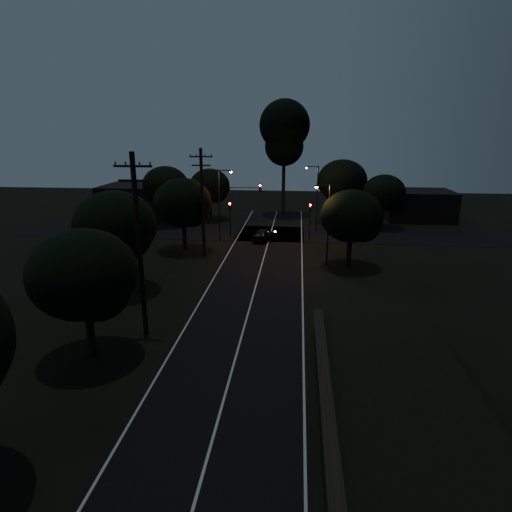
{
  "coord_description": "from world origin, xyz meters",
  "views": [
    {
      "loc": [
        3.2,
        -8.39,
        12.17
      ],
      "look_at": [
        0.0,
        24.0,
        2.5
      ],
      "focal_mm": 30.0,
      "sensor_mm": 36.0,
      "label": 1
    }
  ],
  "objects_px": {
    "utility_pole_far": "(202,201)",
    "signal_right": "(310,215)",
    "signal_left": "(230,213)",
    "streetlight_c": "(327,219)",
    "streetlight_b": "(316,194)",
    "utility_pole_mid": "(139,244)",
    "tall_pine": "(284,132)",
    "streetlight_a": "(221,200)",
    "car": "(264,235)",
    "signal_mast": "(244,200)"
  },
  "relations": [
    {
      "from": "signal_mast",
      "to": "utility_pole_mid",
      "type": "bearing_deg",
      "value": -97.04
    },
    {
      "from": "signal_left",
      "to": "utility_pole_far",
      "type": "bearing_deg",
      "value": -99.94
    },
    {
      "from": "utility_pole_mid",
      "to": "signal_right",
      "type": "height_order",
      "value": "utility_pole_mid"
    },
    {
      "from": "streetlight_b",
      "to": "streetlight_c",
      "type": "xyz_separation_m",
      "value": [
        0.52,
        -14.0,
        -0.29
      ]
    },
    {
      "from": "car",
      "to": "signal_mast",
      "type": "bearing_deg",
      "value": -11.05
    },
    {
      "from": "utility_pole_mid",
      "to": "car",
      "type": "xyz_separation_m",
      "value": [
        5.47,
        23.64,
        -5.06
      ]
    },
    {
      "from": "streetlight_a",
      "to": "streetlight_b",
      "type": "height_order",
      "value": "same"
    },
    {
      "from": "utility_pole_far",
      "to": "signal_mast",
      "type": "xyz_separation_m",
      "value": [
        3.09,
        7.99,
        -1.15
      ]
    },
    {
      "from": "signal_right",
      "to": "streetlight_a",
      "type": "xyz_separation_m",
      "value": [
        -9.91,
        -1.99,
        1.8
      ]
    },
    {
      "from": "streetlight_c",
      "to": "tall_pine",
      "type": "bearing_deg",
      "value": 100.93
    },
    {
      "from": "tall_pine",
      "to": "car",
      "type": "relative_size",
      "value": 4.07
    },
    {
      "from": "tall_pine",
      "to": "streetlight_c",
      "type": "relative_size",
      "value": 2.18
    },
    {
      "from": "signal_mast",
      "to": "streetlight_c",
      "type": "xyz_separation_m",
      "value": [
        8.74,
        -9.99,
        0.01
      ]
    },
    {
      "from": "tall_pine",
      "to": "signal_left",
      "type": "height_order",
      "value": "tall_pine"
    },
    {
      "from": "signal_left",
      "to": "streetlight_c",
      "type": "xyz_separation_m",
      "value": [
        10.43,
        -9.99,
        1.51
      ]
    },
    {
      "from": "utility_pole_far",
      "to": "streetlight_a",
      "type": "xyz_separation_m",
      "value": [
        0.69,
        6.0,
        -0.85
      ]
    },
    {
      "from": "signal_mast",
      "to": "streetlight_c",
      "type": "relative_size",
      "value": 0.83
    },
    {
      "from": "signal_mast",
      "to": "signal_left",
      "type": "bearing_deg",
      "value": -179.87
    },
    {
      "from": "signal_right",
      "to": "streetlight_c",
      "type": "distance_m",
      "value": 10.18
    },
    {
      "from": "utility_pole_mid",
      "to": "utility_pole_far",
      "type": "relative_size",
      "value": 1.05
    },
    {
      "from": "signal_left",
      "to": "streetlight_c",
      "type": "height_order",
      "value": "streetlight_c"
    },
    {
      "from": "utility_pole_mid",
      "to": "signal_left",
      "type": "xyz_separation_m",
      "value": [
        1.4,
        24.99,
        -2.9
      ]
    },
    {
      "from": "signal_left",
      "to": "streetlight_b",
      "type": "distance_m",
      "value": 10.84
    },
    {
      "from": "signal_left",
      "to": "signal_right",
      "type": "relative_size",
      "value": 1.0
    },
    {
      "from": "signal_mast",
      "to": "streetlight_c",
      "type": "height_order",
      "value": "streetlight_c"
    },
    {
      "from": "tall_pine",
      "to": "streetlight_a",
      "type": "xyz_separation_m",
      "value": [
        -6.31,
        -17.0,
        -7.15
      ]
    },
    {
      "from": "streetlight_a",
      "to": "streetlight_b",
      "type": "distance_m",
      "value": 12.19
    },
    {
      "from": "signal_left",
      "to": "signal_right",
      "type": "xyz_separation_m",
      "value": [
        9.2,
        0.0,
        0.0
      ]
    },
    {
      "from": "signal_mast",
      "to": "streetlight_b",
      "type": "xyz_separation_m",
      "value": [
        8.22,
        4.01,
        0.3
      ]
    },
    {
      "from": "streetlight_b",
      "to": "car",
      "type": "bearing_deg",
      "value": -137.45
    },
    {
      "from": "signal_right",
      "to": "utility_pole_far",
      "type": "bearing_deg",
      "value": -143.0
    },
    {
      "from": "utility_pole_far",
      "to": "streetlight_b",
      "type": "bearing_deg",
      "value": 46.7
    },
    {
      "from": "utility_pole_far",
      "to": "car",
      "type": "relative_size",
      "value": 2.62
    },
    {
      "from": "utility_pole_far",
      "to": "signal_left",
      "type": "xyz_separation_m",
      "value": [
        1.4,
        7.99,
        -2.65
      ]
    },
    {
      "from": "signal_right",
      "to": "streetlight_c",
      "type": "height_order",
      "value": "streetlight_c"
    },
    {
      "from": "utility_pole_far",
      "to": "streetlight_c",
      "type": "relative_size",
      "value": 1.4
    },
    {
      "from": "signal_right",
      "to": "streetlight_b",
      "type": "distance_m",
      "value": 4.45
    },
    {
      "from": "utility_pole_mid",
      "to": "signal_left",
      "type": "height_order",
      "value": "utility_pole_mid"
    },
    {
      "from": "utility_pole_mid",
      "to": "streetlight_b",
      "type": "relative_size",
      "value": 1.38
    },
    {
      "from": "streetlight_b",
      "to": "streetlight_c",
      "type": "relative_size",
      "value": 1.07
    },
    {
      "from": "signal_left",
      "to": "streetlight_b",
      "type": "height_order",
      "value": "streetlight_b"
    },
    {
      "from": "signal_right",
      "to": "streetlight_b",
      "type": "xyz_separation_m",
      "value": [
        0.71,
        4.01,
        1.8
      ]
    },
    {
      "from": "utility_pole_far",
      "to": "tall_pine",
      "type": "xyz_separation_m",
      "value": [
        7.0,
        23.0,
        6.3
      ]
    },
    {
      "from": "streetlight_c",
      "to": "car",
      "type": "distance_m",
      "value": 11.34
    },
    {
      "from": "utility_pole_mid",
      "to": "utility_pole_far",
      "type": "xyz_separation_m",
      "value": [
        0.0,
        17.0,
        -0.25
      ]
    },
    {
      "from": "utility_pole_far",
      "to": "signal_right",
      "type": "bearing_deg",
      "value": 37.0
    },
    {
      "from": "streetlight_a",
      "to": "streetlight_b",
      "type": "relative_size",
      "value": 1.0
    },
    {
      "from": "signal_right",
      "to": "car",
      "type": "bearing_deg",
      "value": -165.3
    },
    {
      "from": "tall_pine",
      "to": "streetlight_b",
      "type": "xyz_separation_m",
      "value": [
        4.31,
        -11.0,
        -7.15
      ]
    },
    {
      "from": "tall_pine",
      "to": "streetlight_c",
      "type": "height_order",
      "value": "tall_pine"
    }
  ]
}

